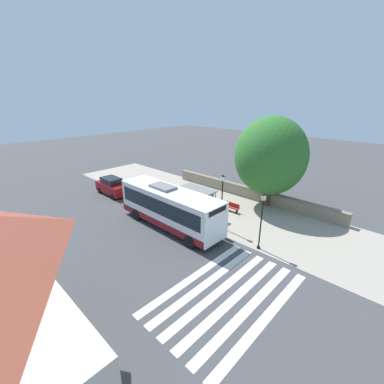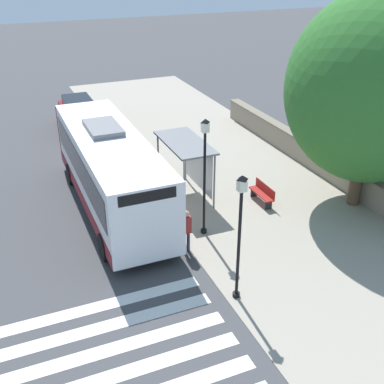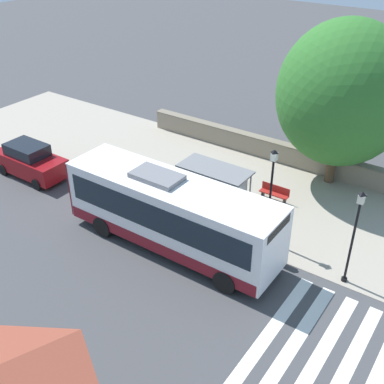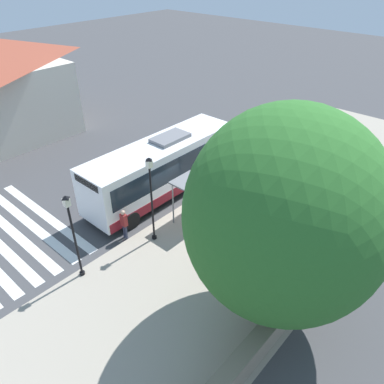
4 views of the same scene
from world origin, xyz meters
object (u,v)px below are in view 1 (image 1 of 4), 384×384
at_px(bench, 232,207).
at_px(street_lamp_far, 222,197).
at_px(pedestrian, 222,225).
at_px(shade_tree, 271,156).
at_px(street_lamp_near, 262,217).
at_px(bus_shelter, 198,193).
at_px(bus, 169,207).
at_px(parked_car_behind_bus, 112,186).

xyz_separation_m(bench, street_lamp_far, (3.36, 1.27, 2.28)).
height_order(pedestrian, shade_tree, shade_tree).
height_order(street_lamp_near, shade_tree, shade_tree).
relative_size(bus_shelter, street_lamp_far, 0.75).
relative_size(bus, parked_car_behind_bus, 2.28).
distance_m(pedestrian, parked_car_behind_bus, 14.80).
bearing_deg(bus, bench, 161.16).
bearing_deg(bus_shelter, shade_tree, 150.81).
relative_size(street_lamp_near, street_lamp_far, 0.92).
relative_size(pedestrian, street_lamp_near, 0.40).
relative_size(street_lamp_far, parked_car_behind_bus, 1.06).
bearing_deg(street_lamp_near, parked_car_behind_bus, -85.28).
xyz_separation_m(bench, shade_tree, (-3.61, 1.61, 4.62)).
bearing_deg(street_lamp_near, bus_shelter, -100.21).
bearing_deg(pedestrian, parked_car_behind_bus, -86.30).
height_order(bench, shade_tree, shade_tree).
bearing_deg(street_lamp_far, shade_tree, 177.24).
bearing_deg(street_lamp_near, street_lamp_far, -98.91).
bearing_deg(bus, pedestrian, 110.60).
xyz_separation_m(bus, street_lamp_far, (-2.74, 3.35, 0.95)).
distance_m(bus_shelter, shade_tree, 7.80).
height_order(bus, street_lamp_near, street_lamp_near).
height_order(bus, bus_shelter, bus).
bearing_deg(street_lamp_far, bench, -159.24).
relative_size(pedestrian, shade_tree, 0.20).
bearing_deg(street_lamp_near, shade_tree, -154.71).
distance_m(pedestrian, shade_tree, 9.08).
bearing_deg(bench, shade_tree, 156.01).
bearing_deg(street_lamp_near, bus, -73.71).
xyz_separation_m(bus_shelter, street_lamp_near, (1.28, 7.11, 0.41)).
xyz_separation_m(street_lamp_near, shade_tree, (-7.58, -3.58, 2.54)).
relative_size(bench, street_lamp_far, 0.33).
bearing_deg(street_lamp_far, bus_shelter, -101.81).
xyz_separation_m(street_lamp_far, parked_car_behind_bus, (2.08, -13.83, -1.81)).
distance_m(bus_shelter, parked_car_behind_bus, 11.05).
distance_m(bus, bus_shelter, 3.43).
height_order(bus, street_lamp_far, street_lamp_far).
distance_m(street_lamp_near, parked_car_behind_bus, 17.88).
xyz_separation_m(bus_shelter, bench, (-2.69, 1.91, -1.67)).
bearing_deg(street_lamp_far, bus, -50.75).
relative_size(pedestrian, bench, 1.11).
bearing_deg(street_lamp_far, street_lamp_near, 81.09).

